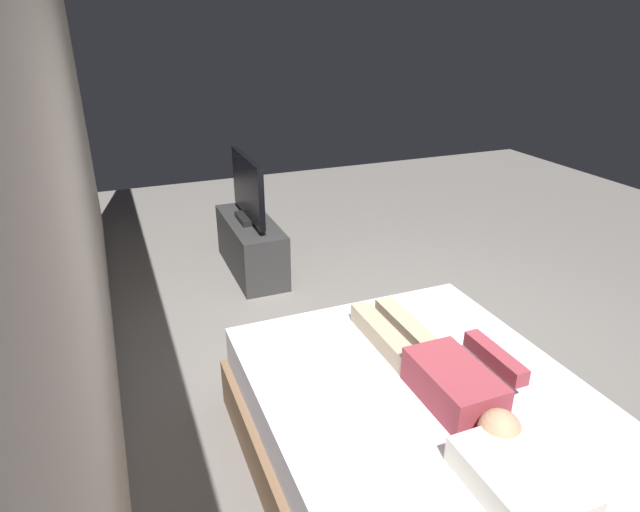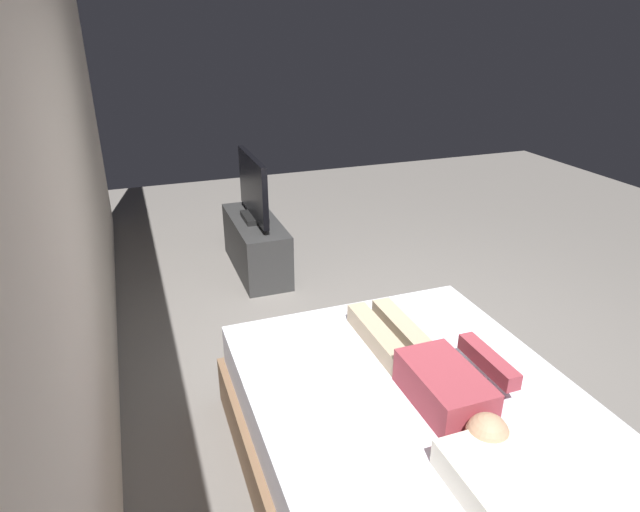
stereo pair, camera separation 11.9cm
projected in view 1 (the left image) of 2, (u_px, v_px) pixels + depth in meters
The scene contains 8 objects.
ground_plane at pixel (414, 358), 3.80m from camera, with size 10.00×10.00×0.00m, color slate.
back_wall at pixel (70, 179), 2.88m from camera, with size 6.40×0.10×2.80m, color beige.
bed at pixel (421, 435), 2.72m from camera, with size 1.93×1.63×0.54m.
pillow at pixel (519, 479), 2.04m from camera, with size 0.48×0.34×0.12m, color silver.
person at pixel (440, 370), 2.63m from camera, with size 1.26×0.46×0.18m.
remote at pixel (487, 348), 2.93m from camera, with size 0.15×0.04×0.02m, color black.
tv_stand at pixel (251, 246), 5.00m from camera, with size 1.10×0.40×0.50m, color #2D2D2D.
tv at pixel (248, 190), 4.78m from camera, with size 0.88×0.20×0.59m.
Camera 1 is at (-2.70, 1.80, 2.20)m, focal length 30.28 mm.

